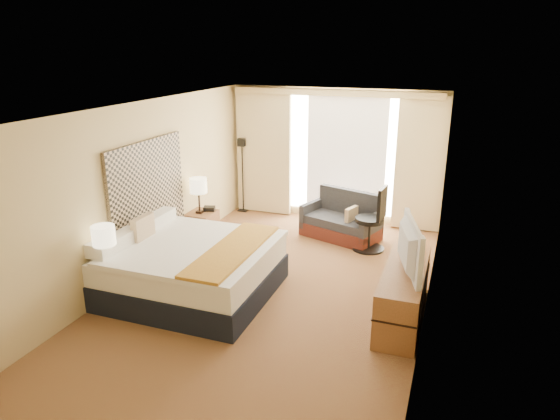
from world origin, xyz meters
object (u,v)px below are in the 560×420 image
(nightstand_left, at_px, (112,287))
(media_dresser, at_px, (404,292))
(lamp_left, at_px, (104,236))
(nightstand_right, at_px, (202,227))
(bed, at_px, (191,268))
(desk_chair, at_px, (373,222))
(television, at_px, (403,246))
(loveseat, at_px, (342,223))
(floor_lamp, at_px, (242,160))
(lamp_right, at_px, (198,186))

(nightstand_left, relative_size, media_dresser, 0.31)
(lamp_left, bearing_deg, nightstand_right, 90.37)
(media_dresser, bearing_deg, bed, -173.12)
(desk_chair, xyz_separation_m, lamp_left, (-2.91, -3.21, 0.53))
(bed, distance_m, television, 2.92)
(loveseat, distance_m, television, 3.04)
(nightstand_left, xyz_separation_m, media_dresser, (3.70, 1.05, 0.07))
(media_dresser, xyz_separation_m, lamp_left, (-3.68, -1.12, 0.69))
(floor_lamp, xyz_separation_m, lamp_left, (0.05, -4.42, -0.06))
(floor_lamp, xyz_separation_m, lamp_right, (0.02, -1.89, -0.06))
(nightstand_right, distance_m, lamp_left, 2.68)
(desk_chair, relative_size, television, 1.01)
(nightstand_right, bearing_deg, floor_lamp, 90.93)
(media_dresser, height_order, lamp_right, lamp_right)
(nightstand_left, distance_m, media_dresser, 3.85)
(media_dresser, xyz_separation_m, television, (-0.05, -0.10, 0.67))
(bed, distance_m, loveseat, 3.23)
(television, bearing_deg, loveseat, 11.62)
(lamp_right, relative_size, television, 0.56)
(bed, bearing_deg, television, 4.93)
(nightstand_right, height_order, lamp_left, lamp_left)
(nightstand_left, height_order, desk_chair, desk_chair)
(loveseat, relative_size, floor_lamp, 0.98)
(loveseat, bearing_deg, floor_lamp, 179.96)
(bed, relative_size, desk_chair, 1.93)
(nightstand_left, relative_size, loveseat, 0.36)
(desk_chair, bearing_deg, loveseat, 151.78)
(nightstand_left, height_order, television, television)
(nightstand_right, relative_size, lamp_right, 0.87)
(lamp_left, bearing_deg, floor_lamp, 90.60)
(loveseat, height_order, desk_chair, desk_chair)
(bed, bearing_deg, floor_lamp, 102.94)
(nightstand_left, relative_size, television, 0.49)
(bed, bearing_deg, lamp_left, -135.77)
(nightstand_left, distance_m, bed, 1.08)
(bed, xyz_separation_m, floor_lamp, (-0.84, 3.65, 0.71))
(television, bearing_deg, desk_chair, 2.59)
(loveseat, bearing_deg, television, -44.14)
(desk_chair, bearing_deg, television, -66.07)
(desk_chair, distance_m, lamp_right, 3.06)
(lamp_right, bearing_deg, nightstand_left, -89.73)
(floor_lamp, relative_size, television, 1.39)
(lamp_left, height_order, lamp_right, lamp_right)
(nightstand_left, distance_m, desk_chair, 4.30)
(loveseat, xyz_separation_m, television, (1.35, -2.62, 0.74))
(desk_chair, bearing_deg, lamp_right, -161.12)
(media_dresser, xyz_separation_m, loveseat, (-1.40, 2.51, -0.07))
(desk_chair, xyz_separation_m, television, (0.72, -2.20, 0.52))
(nightstand_right, xyz_separation_m, lamp_right, (-0.01, -0.04, 0.76))
(bed, distance_m, floor_lamp, 3.81)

